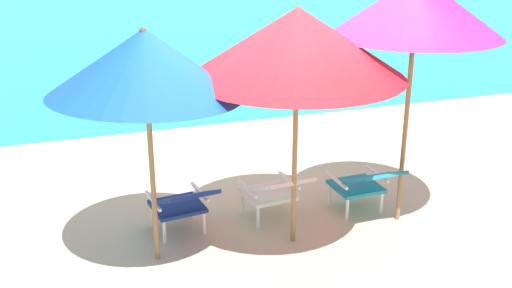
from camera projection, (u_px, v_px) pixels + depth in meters
ground_plane at (190, 115)px, 10.38m from camera, size 40.00×40.00×0.00m
ocean_band at (126, 30)px, 17.84m from camera, size 40.00×18.00×0.01m
swim_buoy at (163, 77)px, 12.40m from camera, size 1.60×0.18×0.18m
lounge_chair_left at (182, 202)px, 6.36m from camera, size 0.64×0.93×0.68m
lounge_chair_center at (275, 190)px, 6.64m from camera, size 0.62×0.92×0.68m
lounge_chair_right at (364, 182)px, 6.83m from camera, size 0.57×0.89×0.68m
beach_umbrella_left at (145, 63)px, 5.40m from camera, size 2.46×2.46×2.34m
beach_umbrella_center at (297, 43)px, 5.69m from camera, size 2.40×2.40×2.42m
beach_umbrella_right at (416, 6)px, 6.05m from camera, size 1.96×1.97×2.68m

